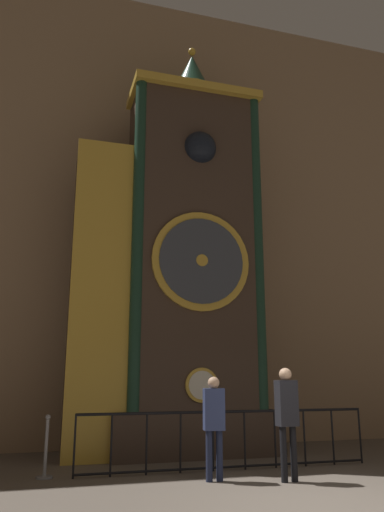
{
  "coord_description": "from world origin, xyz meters",
  "views": [
    {
      "loc": [
        -3.73,
        -6.21,
        1.66
      ],
      "look_at": [
        -0.46,
        4.88,
        4.46
      ],
      "focal_mm": 35.0,
      "sensor_mm": 36.0,
      "label": 1
    }
  ],
  "objects_px": {
    "visitor_far": "(287,412)",
    "stanchion_post": "(45,457)",
    "visitor_near": "(214,418)",
    "clock_tower": "(174,264)"
  },
  "relations": [
    {
      "from": "visitor_far",
      "to": "stanchion_post",
      "type": "bearing_deg",
      "value": 157.14
    },
    {
      "from": "visitor_far",
      "to": "stanchion_post",
      "type": "height_order",
      "value": "visitor_far"
    },
    {
      "from": "visitor_near",
      "to": "visitor_far",
      "type": "distance_m",
      "value": 1.22
    },
    {
      "from": "visitor_near",
      "to": "clock_tower",
      "type": "bearing_deg",
      "value": 97.17
    },
    {
      "from": "clock_tower",
      "to": "visitor_near",
      "type": "relative_size",
      "value": 6.11
    },
    {
      "from": "visitor_near",
      "to": "visitor_far",
      "type": "relative_size",
      "value": 0.92
    },
    {
      "from": "visitor_near",
      "to": "visitor_far",
      "type": "bearing_deg",
      "value": -11.4
    },
    {
      "from": "clock_tower",
      "to": "stanchion_post",
      "type": "bearing_deg",
      "value": -147.22
    },
    {
      "from": "visitor_near",
      "to": "visitor_far",
      "type": "height_order",
      "value": "visitor_far"
    },
    {
      "from": "visitor_near",
      "to": "stanchion_post",
      "type": "distance_m",
      "value": 2.94
    }
  ]
}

